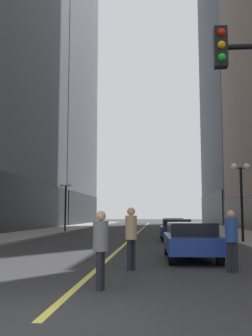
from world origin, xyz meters
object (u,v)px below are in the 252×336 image
car_white (173,226)px  pedestrian_in_grey_suit (101,244)px  car_navy (176,229)px  street_lamp_left_far (66,196)px  car_blue (191,239)px  pedestrian_in_tan_trench (131,233)px  street_lamp_right_mid (241,184)px  pedestrian_in_blue_hoodie (231,236)px

car_white → pedestrian_in_grey_suit: (-2.40, -23.29, 0.26)m
car_navy → street_lamp_left_far: street_lamp_left_far is taller
car_blue → pedestrian_in_tan_trench: 3.41m
car_navy → street_lamp_right_mid: size_ratio=0.94×
car_blue → street_lamp_left_far: (-9.37, 20.30, 2.54)m
car_white → pedestrian_in_grey_suit: bearing=-95.9°
pedestrian_in_grey_suit → street_lamp_right_mid: size_ratio=0.38×
car_white → street_lamp_right_mid: 10.63m
car_blue → street_lamp_right_mid: bearing=66.0°
pedestrian_in_blue_hoodie → street_lamp_left_far: (-10.27, 23.32, 2.25)m
pedestrian_in_blue_hoodie → pedestrian_in_tan_trench: bearing=175.3°
car_navy → pedestrian_in_tan_trench: size_ratio=2.31×
pedestrian_in_grey_suit → street_lamp_right_mid: bearing=66.7°
street_lamp_left_far → street_lamp_right_mid: same height
street_lamp_left_far → car_blue: bearing=-65.2°
car_white → pedestrian_in_tan_trench: 20.32m
car_navy → street_lamp_left_far: bearing=134.2°
pedestrian_in_tan_trench → street_lamp_right_mid: bearing=62.8°
car_navy → pedestrian_in_grey_suit: bearing=-98.1°
pedestrian_in_tan_trench → street_lamp_right_mid: 11.98m
pedestrian_in_grey_suit → car_white: bearing=84.1°
car_blue → car_navy: (-0.05, 10.70, -0.00)m
pedestrian_in_blue_hoodie → pedestrian_in_grey_suit: 4.35m
car_white → pedestrian_in_blue_hoodie: 20.48m
car_navy → car_white: bearing=89.5°
car_white → pedestrian_in_blue_hoodie: size_ratio=2.35×
pedestrian_in_tan_trench → car_blue: bearing=55.0°
street_lamp_right_mid → street_lamp_left_far: bearing=135.5°
pedestrian_in_grey_suit → street_lamp_right_mid: (5.83, 13.55, 2.28)m
pedestrian_in_blue_hoodie → street_lamp_right_mid: size_ratio=0.39×
street_lamp_left_far → pedestrian_in_blue_hoodie: bearing=-66.2°
car_navy → street_lamp_right_mid: street_lamp_right_mid is taller
pedestrian_in_grey_suit → street_lamp_left_far: (-6.97, 26.15, 2.28)m
car_white → street_lamp_left_far: street_lamp_left_far is taller
car_blue → street_lamp_left_far: bearing=114.8°
car_blue → pedestrian_in_blue_hoodie: bearing=-73.4°
car_white → pedestrian_in_blue_hoodie: pedestrian_in_blue_hoodie is taller
pedestrian_in_grey_suit → street_lamp_right_mid: street_lamp_right_mid is taller
car_white → street_lamp_right_mid: bearing=-70.6°
car_navy → pedestrian_in_grey_suit: size_ratio=2.48×
car_navy → car_white: (0.06, 6.74, -0.00)m
car_blue → street_lamp_right_mid: (3.43, 7.70, 2.54)m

